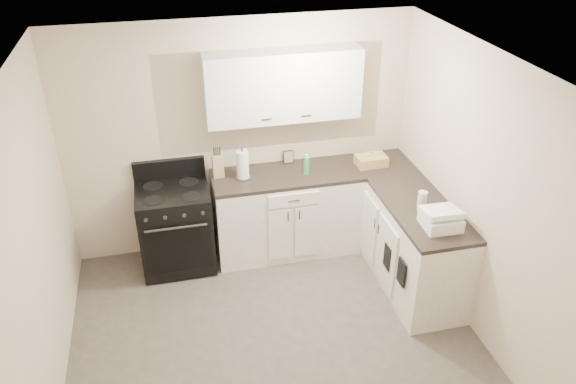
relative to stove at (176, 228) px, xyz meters
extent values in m
plane|color=#473F38|center=(0.76, -1.48, -0.46)|extent=(3.60, 3.60, 0.00)
plane|color=white|center=(0.76, -1.48, 2.04)|extent=(3.60, 3.60, 0.00)
plane|color=beige|center=(0.76, 0.32, 0.79)|extent=(3.60, 0.00, 3.60)
plane|color=beige|center=(2.56, -1.48, 0.79)|extent=(0.00, 3.60, 3.60)
plane|color=beige|center=(-1.04, -1.48, 0.79)|extent=(0.00, 3.60, 3.60)
cube|color=white|center=(1.18, 0.02, -0.01)|extent=(1.55, 0.60, 0.90)
cube|color=white|center=(2.26, -0.63, -0.01)|extent=(0.60, 1.90, 0.90)
cube|color=black|center=(1.18, 0.02, 0.46)|extent=(1.55, 0.60, 0.04)
cube|color=black|center=(2.26, -0.63, 0.46)|extent=(0.60, 1.90, 0.04)
cube|color=silver|center=(1.18, 0.18, 1.38)|extent=(1.55, 0.30, 0.70)
cube|color=black|center=(0.00, 0.00, 0.00)|extent=(0.73, 0.63, 0.89)
cube|color=tan|center=(0.49, 0.13, 0.60)|extent=(0.11, 0.10, 0.24)
cylinder|color=white|center=(0.73, 0.04, 0.63)|extent=(0.16, 0.16, 0.30)
cylinder|color=#39944D|center=(1.38, -0.02, 0.58)|extent=(0.07, 0.07, 0.19)
cube|color=black|center=(1.26, 0.27, 0.55)|extent=(0.11, 0.03, 0.14)
cube|color=tan|center=(2.11, 0.01, 0.53)|extent=(0.33, 0.23, 0.11)
cube|color=white|center=(2.28, -1.26, 0.54)|extent=(0.32, 0.30, 0.12)
cylinder|color=silver|center=(2.27, -0.89, 0.55)|extent=(0.09, 0.09, 0.15)
cube|color=black|center=(1.94, -1.31, 0.07)|extent=(0.02, 0.15, 0.25)
cube|color=black|center=(1.94, -0.99, 0.01)|extent=(0.02, 0.15, 0.25)
camera|label=1|loc=(0.01, -4.98, 3.23)|focal=35.00mm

